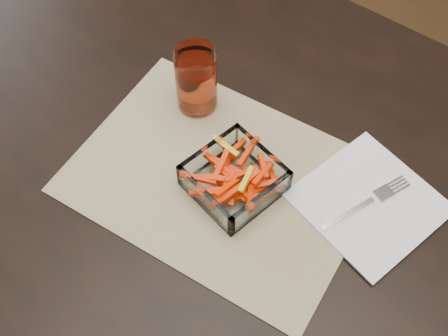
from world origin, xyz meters
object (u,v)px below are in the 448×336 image
(dining_table, at_px, (247,199))
(fork, at_px, (368,202))
(tumbler, at_px, (196,82))
(glass_bowl, at_px, (234,180))

(dining_table, xyz_separation_m, fork, (0.18, 0.06, 0.10))
(tumbler, xyz_separation_m, fork, (0.33, 0.00, -0.05))
(dining_table, bearing_deg, fork, 18.71)
(tumbler, bearing_deg, fork, 0.24)
(tumbler, bearing_deg, dining_table, -21.36)
(dining_table, xyz_separation_m, glass_bowl, (-0.00, -0.04, 0.11))
(glass_bowl, bearing_deg, tumbler, 147.08)
(dining_table, bearing_deg, tumbler, 158.64)
(dining_table, height_order, glass_bowl, glass_bowl)
(glass_bowl, bearing_deg, dining_table, 86.35)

